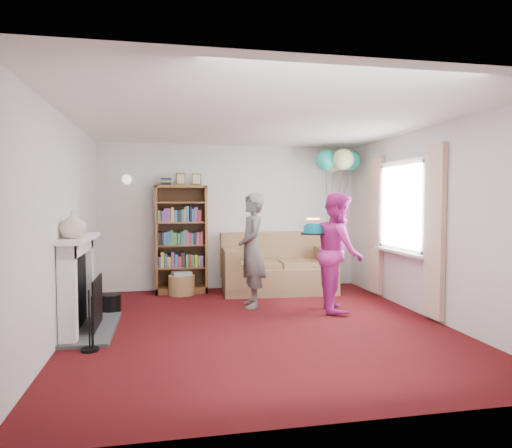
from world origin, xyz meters
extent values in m
plane|color=#360808|center=(0.00, 0.00, 0.00)|extent=(5.00, 5.00, 0.00)
cube|color=silver|center=(0.00, 2.51, 1.25)|extent=(4.50, 0.02, 2.50)
cube|color=silver|center=(-2.26, 0.00, 1.25)|extent=(0.02, 5.00, 2.50)
cube|color=silver|center=(2.26, 0.00, 1.25)|extent=(0.02, 5.00, 2.50)
cube|color=white|center=(0.00, 0.00, 2.50)|extent=(4.50, 5.00, 0.01)
cube|color=#3F3F42|center=(-2.00, 0.20, 0.02)|extent=(0.55, 1.40, 0.04)
cube|color=white|center=(-2.15, -0.35, 0.53)|extent=(0.18, 0.14, 1.06)
cube|color=white|center=(-2.15, 0.75, 0.53)|extent=(0.18, 0.14, 1.06)
cube|color=white|center=(-2.15, 0.20, 1.00)|extent=(0.18, 1.24, 0.16)
cube|color=white|center=(-2.12, 0.20, 1.10)|extent=(0.28, 1.35, 0.05)
cube|color=black|center=(-2.17, 0.20, 0.48)|extent=(0.10, 0.80, 0.86)
cube|color=black|center=(-1.93, 0.20, 0.33)|extent=(0.02, 0.70, 0.60)
cylinder|color=black|center=(-1.90, -0.58, 0.32)|extent=(0.18, 0.18, 0.64)
cylinder|color=black|center=(-1.87, 1.00, 0.13)|extent=(0.26, 0.26, 0.26)
cube|color=white|center=(2.21, 0.60, 2.08)|extent=(0.08, 1.30, 0.08)
cube|color=white|center=(2.21, 0.60, 0.82)|extent=(0.08, 1.30, 0.08)
cube|color=white|center=(2.24, 0.60, 1.45)|extent=(0.01, 1.15, 1.20)
cube|color=white|center=(2.18, 0.60, 0.79)|extent=(0.14, 1.32, 0.04)
cube|color=beige|center=(2.20, -0.22, 1.15)|extent=(0.07, 0.38, 2.20)
cube|color=beige|center=(2.20, 1.42, 1.15)|extent=(0.07, 0.38, 2.20)
cylinder|color=gold|center=(-1.75, 2.45, 1.90)|extent=(0.04, 0.12, 0.04)
sphere|color=white|center=(-1.75, 2.36, 1.88)|extent=(0.16, 0.16, 0.16)
cube|color=#472B14|center=(-0.88, 2.46, 0.89)|extent=(0.84, 0.04, 1.78)
cube|color=brown|center=(-1.28, 2.27, 0.89)|extent=(0.04, 0.42, 1.78)
cube|color=brown|center=(-0.48, 2.27, 0.89)|extent=(0.04, 0.42, 1.78)
cube|color=brown|center=(-0.88, 2.27, 1.76)|extent=(0.84, 0.42, 0.04)
cube|color=brown|center=(-0.88, 2.27, 0.05)|extent=(0.84, 0.42, 0.10)
cube|color=brown|center=(-0.88, 2.27, 0.42)|extent=(0.76, 0.38, 0.03)
cube|color=brown|center=(-0.88, 2.27, 0.80)|extent=(0.76, 0.38, 0.02)
cube|color=brown|center=(-0.88, 2.27, 1.17)|extent=(0.76, 0.38, 0.02)
cube|color=brown|center=(-0.88, 2.27, 1.50)|extent=(0.76, 0.38, 0.02)
cube|color=maroon|center=(-1.11, 2.25, 1.84)|extent=(0.16, 0.22, 0.12)
cube|color=brown|center=(-0.88, 2.32, 1.89)|extent=(0.16, 0.02, 0.20)
cube|color=brown|center=(-0.62, 2.32, 1.89)|extent=(0.16, 0.02, 0.20)
cube|color=brown|center=(0.72, 2.00, 0.22)|extent=(1.85, 0.98, 0.44)
cube|color=brown|center=(0.72, 2.37, 0.60)|extent=(1.85, 0.24, 0.76)
cube|color=brown|center=(-0.08, 2.00, 0.44)|extent=(0.24, 0.93, 0.60)
cube|color=brown|center=(1.53, 2.00, 0.44)|extent=(0.24, 0.93, 0.60)
cube|color=brown|center=(0.31, 1.92, 0.47)|extent=(0.78, 0.68, 0.12)
cube|color=brown|center=(1.14, 1.92, 0.47)|extent=(0.78, 0.68, 0.12)
cylinder|color=#AA7B4F|center=(-0.89, 2.06, 0.16)|extent=(0.43, 0.43, 0.32)
cube|color=beige|center=(-0.89, 2.06, 0.35)|extent=(0.30, 0.23, 0.06)
imported|color=black|center=(0.09, 1.02, 0.82)|extent=(0.41, 0.61, 1.64)
imported|color=#BC258C|center=(1.24, 0.57, 0.82)|extent=(0.78, 0.92, 1.65)
cube|color=black|center=(0.87, 0.61, 1.08)|extent=(0.32, 0.32, 0.02)
cylinder|color=#0B6C7F|center=(0.87, 0.61, 1.14)|extent=(0.27, 0.27, 0.10)
cylinder|color=#0B6C7F|center=(0.87, 0.61, 1.20)|extent=(0.19, 0.19, 0.04)
cylinder|color=pink|center=(0.95, 0.61, 1.23)|extent=(0.01, 0.01, 0.09)
sphere|color=orange|center=(0.95, 0.61, 1.28)|extent=(0.02, 0.02, 0.02)
cylinder|color=pink|center=(0.95, 0.64, 1.23)|extent=(0.01, 0.01, 0.09)
sphere|color=orange|center=(0.95, 0.64, 1.28)|extent=(0.02, 0.02, 0.02)
cylinder|color=pink|center=(0.93, 0.67, 1.23)|extent=(0.01, 0.01, 0.09)
sphere|color=orange|center=(0.93, 0.67, 1.28)|extent=(0.02, 0.02, 0.02)
cylinder|color=pink|center=(0.90, 0.69, 1.23)|extent=(0.01, 0.01, 0.09)
sphere|color=orange|center=(0.90, 0.69, 1.28)|extent=(0.02, 0.02, 0.02)
cylinder|color=pink|center=(0.87, 0.69, 1.23)|extent=(0.01, 0.01, 0.09)
sphere|color=orange|center=(0.87, 0.69, 1.28)|extent=(0.02, 0.02, 0.02)
cylinder|color=pink|center=(0.83, 0.68, 1.23)|extent=(0.01, 0.01, 0.09)
sphere|color=orange|center=(0.83, 0.68, 1.28)|extent=(0.02, 0.02, 0.02)
cylinder|color=pink|center=(0.81, 0.66, 1.23)|extent=(0.01, 0.01, 0.09)
sphere|color=orange|center=(0.81, 0.66, 1.28)|extent=(0.02, 0.02, 0.02)
cylinder|color=pink|center=(0.80, 0.63, 1.23)|extent=(0.01, 0.01, 0.09)
sphere|color=orange|center=(0.80, 0.63, 1.28)|extent=(0.02, 0.02, 0.02)
cylinder|color=pink|center=(0.80, 0.59, 1.23)|extent=(0.01, 0.01, 0.09)
sphere|color=orange|center=(0.80, 0.59, 1.28)|extent=(0.02, 0.02, 0.02)
cylinder|color=pink|center=(0.81, 0.56, 1.23)|extent=(0.01, 0.01, 0.09)
sphere|color=orange|center=(0.81, 0.56, 1.28)|extent=(0.02, 0.02, 0.02)
cylinder|color=pink|center=(0.83, 0.54, 1.23)|extent=(0.01, 0.01, 0.09)
sphere|color=orange|center=(0.83, 0.54, 1.28)|extent=(0.02, 0.02, 0.02)
cylinder|color=pink|center=(0.87, 0.53, 1.23)|extent=(0.01, 0.01, 0.09)
sphere|color=orange|center=(0.87, 0.53, 1.28)|extent=(0.02, 0.02, 0.02)
cylinder|color=pink|center=(0.90, 0.53, 1.23)|extent=(0.01, 0.01, 0.09)
sphere|color=orange|center=(0.90, 0.53, 1.28)|extent=(0.02, 0.02, 0.02)
cylinder|color=pink|center=(0.93, 0.55, 1.23)|extent=(0.01, 0.01, 0.09)
sphere|color=orange|center=(0.93, 0.55, 1.28)|extent=(0.02, 0.02, 0.02)
cylinder|color=pink|center=(0.95, 0.58, 1.23)|extent=(0.01, 0.01, 0.09)
sphere|color=orange|center=(0.95, 0.58, 1.28)|extent=(0.02, 0.02, 0.02)
sphere|color=#3F3F3F|center=(1.53, 1.80, 0.70)|extent=(0.02, 0.02, 0.02)
sphere|color=teal|center=(2.00, 2.01, 2.22)|extent=(0.35, 0.35, 0.35)
sphere|color=#D5D984|center=(1.78, 2.23, 2.22)|extent=(0.35, 0.35, 0.35)
sphere|color=teal|center=(1.56, 2.01, 2.22)|extent=(0.35, 0.35, 0.35)
sphere|color=#D5D984|center=(1.78, 1.79, 2.22)|extent=(0.35, 0.35, 0.35)
imported|color=beige|center=(-2.12, -0.15, 1.28)|extent=(0.37, 0.37, 0.31)
camera|label=1|loc=(-1.12, -5.40, 1.54)|focal=32.00mm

